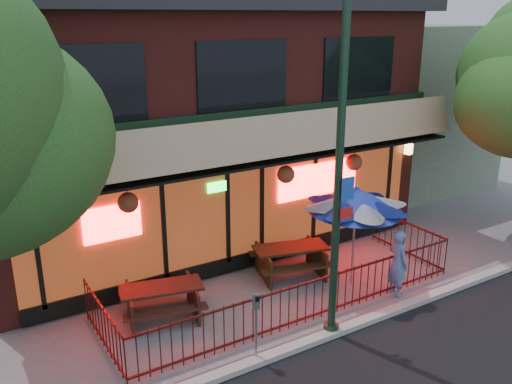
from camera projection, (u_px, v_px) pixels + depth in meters
ground at (319, 324)px, 11.68m from camera, size 80.00×80.00×0.00m
curb at (334, 332)px, 11.26m from camera, size 80.00×0.25×0.12m
restaurant_building at (177, 93)px, 16.15m from camera, size 12.96×9.49×8.05m
neighbor_building at (382, 104)px, 21.46m from camera, size 6.00×7.00×6.00m
patio_fence at (306, 288)px, 11.89m from camera, size 8.44×2.62×1.00m
street_light at (338, 190)px, 10.38m from camera, size 0.43×0.32×7.00m
picnic_table_left at (162, 297)px, 11.79m from camera, size 2.04×1.73×0.76m
picnic_table_right at (290, 256)px, 13.72m from camera, size 2.16×1.86×0.79m
patio_umbrella at (356, 199)px, 12.79m from camera, size 2.25×2.25×2.57m
pedestrian at (398, 263)px, 12.68m from camera, size 0.44×0.63×1.63m
parking_meter_near at (256, 316)px, 10.13m from camera, size 0.16×0.14×1.45m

